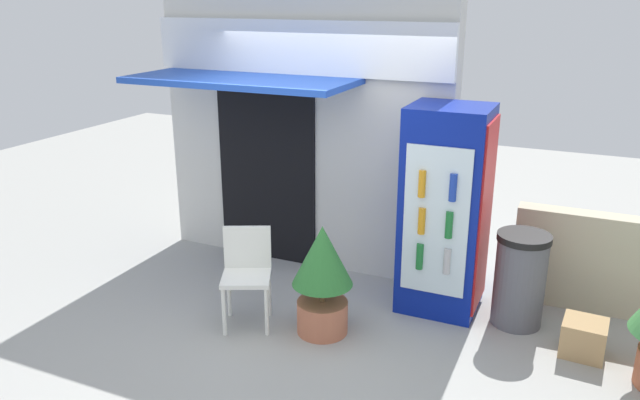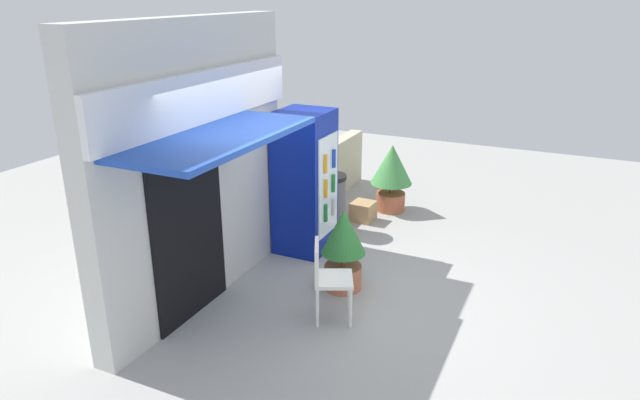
# 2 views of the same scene
# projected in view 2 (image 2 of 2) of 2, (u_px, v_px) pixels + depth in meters

# --- Properties ---
(ground) EXTENTS (16.00, 16.00, 0.00)m
(ground) POSITION_uv_depth(u_px,v_px,m) (333.00, 303.00, 6.59)
(ground) COLOR #A3A39E
(storefront_building) EXTENTS (3.23, 1.23, 3.15)m
(storefront_building) POSITION_uv_depth(u_px,v_px,m) (197.00, 164.00, 6.19)
(storefront_building) COLOR silver
(storefront_building) RESTS_ON ground
(drink_cooler) EXTENTS (0.74, 0.73, 1.94)m
(drink_cooler) POSITION_uv_depth(u_px,v_px,m) (305.00, 182.00, 7.68)
(drink_cooler) COLOR navy
(drink_cooler) RESTS_ON ground
(plastic_chair) EXTENTS (0.56, 0.55, 0.89)m
(plastic_chair) POSITION_uv_depth(u_px,v_px,m) (327.00, 275.00, 6.13)
(plastic_chair) COLOR white
(plastic_chair) RESTS_ON ground
(potted_plant_near_shop) EXTENTS (0.53, 0.53, 1.00)m
(potted_plant_near_shop) POSITION_uv_depth(u_px,v_px,m) (343.00, 245.00, 6.75)
(potted_plant_near_shop) COLOR #BC6B4C
(potted_plant_near_shop) RESTS_ON ground
(potted_plant_curbside) EXTENTS (0.67, 0.67, 1.10)m
(potted_plant_curbside) POSITION_uv_depth(u_px,v_px,m) (392.00, 171.00, 9.17)
(potted_plant_curbside) COLOR #AD5B3D
(potted_plant_curbside) RESTS_ON ground
(trash_bin) EXTENTS (0.47, 0.47, 0.87)m
(trash_bin) POSITION_uv_depth(u_px,v_px,m) (330.00, 203.00, 8.46)
(trash_bin) COLOR #595960
(trash_bin) RESTS_ON ground
(stone_boundary_wall) EXTENTS (2.62, 0.22, 0.95)m
(stone_boundary_wall) POSITION_uv_depth(u_px,v_px,m) (328.00, 174.00, 9.68)
(stone_boundary_wall) COLOR beige
(stone_boundary_wall) RESTS_ON ground
(cardboard_box) EXTENTS (0.37, 0.36, 0.30)m
(cardboard_box) POSITION_uv_depth(u_px,v_px,m) (363.00, 211.00, 8.92)
(cardboard_box) COLOR tan
(cardboard_box) RESTS_ON ground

